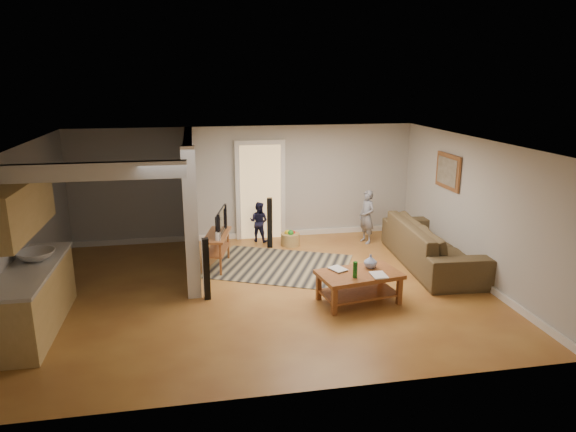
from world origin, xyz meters
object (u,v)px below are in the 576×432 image
object	(u,v)px
sofa	(430,265)
child	(366,242)
speaker_left	(206,269)
tv_console	(218,237)
toddler	(259,241)
coffee_table	(360,279)
speaker_right	(270,223)
toy_basket	(290,239)

from	to	relation	value
sofa	child	bearing A→B (deg)	30.32
speaker_left	sofa	bearing A→B (deg)	4.22
tv_console	child	world-z (taller)	tv_console
speaker_left	toddler	world-z (taller)	speaker_left
tv_console	speaker_left	bearing A→B (deg)	-87.42
tv_console	sofa	bearing A→B (deg)	4.05
sofa	toddler	size ratio (longest dim) A/B	3.20
sofa	speaker_left	bearing A→B (deg)	104.49
coffee_table	toddler	world-z (taller)	coffee_table
tv_console	speaker_right	distance (m)	1.51
tv_console	child	xyz separation A→B (m)	(3.26, 0.93, -0.60)
sofa	speaker_right	distance (m)	3.36
toy_basket	toddler	distance (m)	0.77
sofa	speaker_left	distance (m)	4.41
speaker_right	toddler	distance (m)	0.73
sofa	toy_basket	distance (m)	2.96
toddler	tv_console	bearing A→B (deg)	86.79
speaker_left	toy_basket	bearing A→B (deg)	46.71
speaker_left	toy_basket	distance (m)	3.11
speaker_left	toddler	size ratio (longest dim) A/B	1.17
speaker_left	toddler	bearing A→B (deg)	60.55
coffee_table	toy_basket	bearing A→B (deg)	100.62
sofa	tv_console	bearing A→B (deg)	84.95
tv_console	toddler	xyz separation A→B (m)	(0.96, 1.46, -0.60)
toy_basket	toddler	world-z (taller)	toddler
tv_console	toddler	size ratio (longest dim) A/B	1.25
toy_basket	toddler	xyz separation A→B (m)	(-0.62, 0.42, -0.15)
tv_console	speaker_left	world-z (taller)	speaker_left
sofa	coffee_table	bearing A→B (deg)	129.48
coffee_table	child	bearing A→B (deg)	69.22
toy_basket	child	size ratio (longest dim) A/B	0.35
sofa	tv_console	size ratio (longest dim) A/B	2.56
child	toddler	size ratio (longest dim) A/B	1.31
child	speaker_right	bearing A→B (deg)	-110.21
sofa	coffee_table	distance (m)	2.36
coffee_table	tv_console	bearing A→B (deg)	137.40
tv_console	child	distance (m)	3.44
sofa	coffee_table	xyz separation A→B (m)	(-1.89, -1.36, 0.39)
child	toddler	bearing A→B (deg)	-121.50
toddler	toy_basket	bearing A→B (deg)	176.15
toy_basket	child	xyz separation A→B (m)	(1.67, -0.10, -0.15)
speaker_right	toddler	size ratio (longest dim) A/B	1.21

